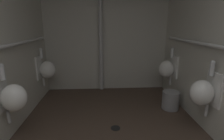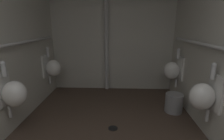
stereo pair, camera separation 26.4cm
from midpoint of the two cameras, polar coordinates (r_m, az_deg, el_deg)
The scene contains 11 objects.
floor at distance 2.51m, azimuth 1.58°, elevation -21.81°, with size 2.79×3.71×0.08m, color #47382D.
wall_back at distance 3.84m, azimuth 2.16°, elevation 13.37°, with size 2.79×0.06×2.72m, color beige.
urinal_left_mid at distance 2.46m, azimuth -27.49°, elevation -6.85°, with size 0.32×0.30×0.76m.
urinal_left_far at distance 3.61m, azimuth -17.24°, elevation 0.75°, with size 0.32×0.30×0.76m.
urinal_right_mid at distance 2.45m, azimuth 31.02°, elevation -7.40°, with size 0.32×0.30×0.76m.
urinal_right_far at distance 3.52m, azimuth 21.71°, elevation 0.01°, with size 0.32×0.30×0.76m.
supply_pipe_left at distance 2.43m, azimuth -30.10°, elevation 6.80°, with size 0.06×2.98×0.06m.
supply_pipe_right at distance 2.37m, azimuth 34.66°, elevation 6.00°, with size 0.06×2.92×0.06m.
standpipe_back_wall at distance 3.74m, azimuth 0.20°, elevation 13.34°, with size 0.09×0.09×2.67m, color #B2B2B2.
floor_drain at distance 2.63m, azimuth 3.34°, elevation -18.81°, with size 0.14×0.14×0.01m, color black.
waste_bin at distance 3.22m, azimuth 22.16°, elevation -10.13°, with size 0.30×0.30×0.32m, color gray.
Camera 2 is at (0.15, -0.22, 1.46)m, focal length 27.47 mm.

